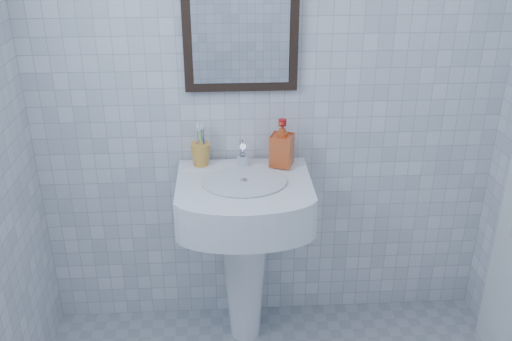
{
  "coord_description": "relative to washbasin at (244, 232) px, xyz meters",
  "views": [
    {
      "loc": [
        -0.21,
        -1.29,
        2.01
      ],
      "look_at": [
        -0.08,
        0.86,
        0.99
      ],
      "focal_mm": 40.0,
      "sensor_mm": 36.0,
      "label": 1
    }
  ],
  "objects": [
    {
      "name": "washbasin",
      "position": [
        0.0,
        0.0,
        0.0
      ],
      "size": [
        0.59,
        0.43,
        0.91
      ],
      "color": "white",
      "rests_on": "ground"
    },
    {
      "name": "faucet",
      "position": [
        0.0,
        0.11,
        0.34
      ],
      "size": [
        0.05,
        0.12,
        0.13
      ],
      "color": "silver",
      "rests_on": "washbasin"
    },
    {
      "name": "wall_back",
      "position": [
        0.13,
        0.21,
        0.64
      ],
      "size": [
        2.2,
        0.02,
        2.5
      ],
      "primitive_type": "cube",
      "color": "white",
      "rests_on": "ground"
    },
    {
      "name": "wall_mirror",
      "position": [
        -0.0,
        0.19,
        0.94
      ],
      "size": [
        0.5,
        0.04,
        0.62
      ],
      "color": "black",
      "rests_on": "wall_back"
    },
    {
      "name": "soap_dispenser",
      "position": [
        0.18,
        0.11,
        0.4
      ],
      "size": [
        0.13,
        0.13,
        0.22
      ],
      "primitive_type": "imported",
      "rotation": [
        0.0,
        0.0,
        -0.34
      ],
      "color": "#CB4813",
      "rests_on": "washbasin"
    },
    {
      "name": "toothbrush_cup",
      "position": [
        -0.19,
        0.13,
        0.35
      ],
      "size": [
        0.12,
        0.12,
        0.11
      ],
      "primitive_type": null,
      "rotation": [
        0.0,
        0.0,
        -0.4
      ],
      "color": "gold",
      "rests_on": "washbasin"
    }
  ]
}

